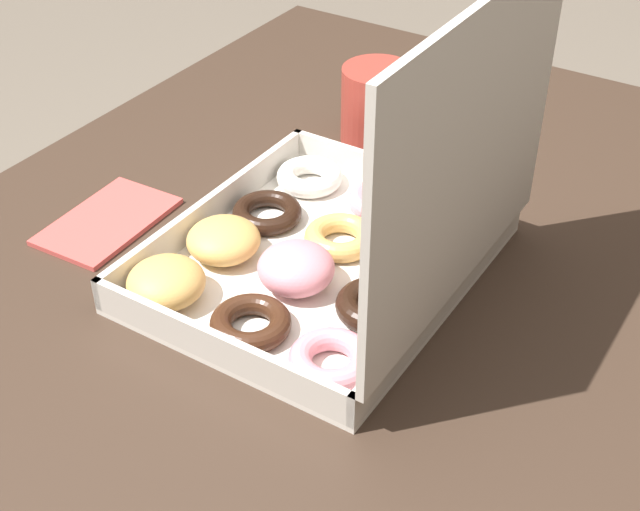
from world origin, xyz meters
The scene contains 4 objects.
dining_table centered at (0.00, 0.00, 0.64)m, with size 1.27×0.84×0.73m.
donut_box centered at (-0.02, 0.04, 0.78)m, with size 0.36×0.30×0.32m.
coffee_mug centered at (-0.30, -0.08, 0.78)m, with size 0.09×0.09×0.10m.
paper_napkin centered at (0.03, -0.23, 0.73)m, with size 0.16×0.10×0.01m.
Camera 1 is at (0.60, 0.41, 1.30)m, focal length 50.00 mm.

